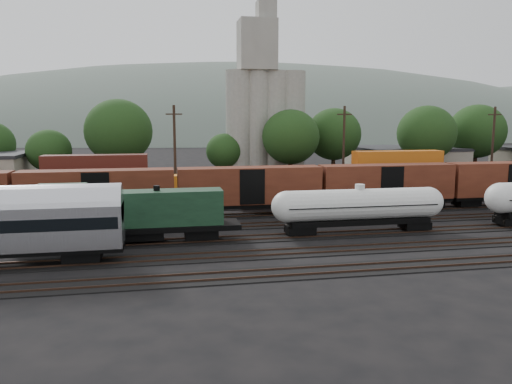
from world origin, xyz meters
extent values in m
plane|color=black|center=(0.00, 0.00, 0.00)|extent=(600.00, 600.00, 0.00)
cube|color=black|center=(0.00, -15.00, 0.04)|extent=(180.00, 3.20, 0.08)
cube|color=#382319|center=(0.00, -15.72, 0.12)|extent=(180.00, 0.08, 0.16)
cube|color=#382319|center=(0.00, -14.28, 0.12)|extent=(180.00, 0.08, 0.16)
cube|color=black|center=(0.00, -10.00, 0.04)|extent=(180.00, 3.20, 0.08)
cube|color=#382319|center=(0.00, -10.72, 0.12)|extent=(180.00, 0.08, 0.16)
cube|color=#382319|center=(0.00, -9.28, 0.12)|extent=(180.00, 0.08, 0.16)
cube|color=black|center=(0.00, -5.00, 0.04)|extent=(180.00, 3.20, 0.08)
cube|color=#382319|center=(0.00, -5.72, 0.12)|extent=(180.00, 0.08, 0.16)
cube|color=#382319|center=(0.00, -4.28, 0.12)|extent=(180.00, 0.08, 0.16)
cube|color=black|center=(0.00, 0.00, 0.04)|extent=(180.00, 3.20, 0.08)
cube|color=#382319|center=(0.00, -0.72, 0.12)|extent=(180.00, 0.08, 0.16)
cube|color=#382319|center=(0.00, 0.72, 0.12)|extent=(180.00, 0.08, 0.16)
cube|color=black|center=(0.00, 5.00, 0.04)|extent=(180.00, 3.20, 0.08)
cube|color=#382319|center=(0.00, 4.28, 0.12)|extent=(180.00, 0.08, 0.16)
cube|color=#382319|center=(0.00, 5.72, 0.12)|extent=(180.00, 0.08, 0.16)
cube|color=black|center=(0.00, 10.00, 0.04)|extent=(180.00, 3.20, 0.08)
cube|color=#382319|center=(0.00, 9.28, 0.12)|extent=(180.00, 0.08, 0.16)
cube|color=#382319|center=(0.00, 10.72, 0.12)|extent=(180.00, 0.08, 0.16)
cube|color=black|center=(0.00, 15.00, 0.04)|extent=(180.00, 3.20, 0.08)
cube|color=#382319|center=(0.00, 14.28, 0.12)|extent=(180.00, 0.08, 0.16)
cube|color=#382319|center=(0.00, 15.72, 0.12)|extent=(180.00, 0.08, 0.16)
cube|color=black|center=(-16.44, -5.00, 1.36)|extent=(17.87, 3.05, 0.42)
cube|color=black|center=(-16.44, -5.00, 0.88)|extent=(5.25, 2.31, 0.84)
cube|color=#16341F|center=(-14.30, -5.00, 2.98)|extent=(10.72, 2.52, 2.84)
cube|color=#16341F|center=(-21.80, -5.00, 3.30)|extent=(3.78, 3.05, 3.47)
cube|color=black|center=(-21.80, -5.00, 4.40)|extent=(3.89, 3.15, 0.95)
cube|color=#16341F|center=(-24.30, -5.00, 2.51)|extent=(1.68, 2.52, 1.89)
cylinder|color=black|center=(-14.30, -5.00, 4.56)|extent=(0.53, 0.53, 0.53)
cube|color=black|center=(-22.16, -5.00, 0.67)|extent=(2.73, 2.10, 0.74)
cube|color=black|center=(-10.73, -5.00, 0.67)|extent=(2.73, 2.10, 0.74)
cylinder|color=silver|center=(3.35, -5.00, 2.70)|extent=(13.29, 2.74, 2.74)
sphere|color=silver|center=(-3.29, -5.00, 2.70)|extent=(2.74, 2.74, 2.74)
sphere|color=silver|center=(10.00, -5.00, 2.70)|extent=(2.74, 2.74, 2.74)
cylinder|color=silver|center=(3.35, -5.00, 4.26)|extent=(0.85, 0.85, 0.47)
cube|color=black|center=(3.35, -5.00, 2.70)|extent=(13.60, 2.87, 0.08)
cube|color=black|center=(3.35, -5.00, 1.19)|extent=(12.84, 2.08, 0.47)
cube|color=black|center=(-2.09, -5.00, 0.62)|extent=(2.45, 1.89, 0.66)
cube|color=black|center=(8.79, -5.00, 0.62)|extent=(2.45, 1.89, 0.66)
sphere|color=silver|center=(17.47, -5.00, 2.84)|extent=(2.89, 2.89, 2.89)
cube|color=black|center=(18.75, -5.00, 0.65)|extent=(2.59, 1.99, 0.70)
cube|color=black|center=(-19.55, -10.00, 0.65)|extent=(2.60, 2.00, 0.70)
cube|color=black|center=(2.90, 10.00, 1.27)|extent=(17.43, 2.81, 0.39)
cube|color=black|center=(2.90, 10.00, 0.83)|extent=(4.84, 2.13, 0.77)
cube|color=orange|center=(5.00, 10.00, 2.77)|extent=(10.46, 2.32, 2.61)
cube|color=orange|center=(-2.33, 10.00, 3.06)|extent=(3.49, 2.81, 3.20)
cube|color=black|center=(-2.33, 10.00, 4.07)|extent=(3.58, 2.91, 0.87)
cube|color=orange|center=(-4.77, 10.00, 2.33)|extent=(1.55, 2.32, 1.74)
cylinder|color=black|center=(5.00, 10.00, 4.22)|extent=(0.48, 0.48, 0.48)
cube|color=black|center=(-2.67, 10.00, 0.64)|extent=(2.52, 1.94, 0.68)
cube|color=black|center=(8.48, 10.00, 0.64)|extent=(2.52, 1.94, 0.68)
cube|color=black|center=(-20.16, 5.00, 1.20)|extent=(15.00, 2.60, 0.40)
cube|color=#532214|center=(-20.16, 5.00, 3.30)|extent=(15.00, 2.90, 3.80)
cube|color=black|center=(-4.76, 5.00, 1.20)|extent=(15.00, 2.60, 0.40)
cube|color=#532214|center=(-4.76, 5.00, 3.30)|extent=(15.00, 2.90, 3.80)
cube|color=black|center=(10.64, 5.00, 1.20)|extent=(15.00, 2.60, 0.40)
cube|color=#532214|center=(10.64, 5.00, 3.30)|extent=(15.00, 2.90, 3.80)
cube|color=black|center=(26.04, 5.00, 1.20)|extent=(15.00, 2.60, 0.40)
cube|color=#532214|center=(26.04, 5.00, 3.30)|extent=(15.00, 2.90, 3.80)
cube|color=black|center=(0.00, 15.00, 0.50)|extent=(160.00, 2.60, 0.60)
cube|color=silver|center=(-21.49, 15.00, 2.10)|extent=(12.00, 2.40, 2.60)
cube|color=#461710|center=(-21.49, 15.00, 4.70)|extent=(12.00, 2.40, 2.60)
cube|color=#C86B14|center=(-8.69, 15.00, 2.10)|extent=(12.00, 2.40, 2.60)
cube|color=maroon|center=(4.11, 15.00, 2.10)|extent=(12.00, 2.40, 2.60)
cube|color=#4C1113|center=(16.91, 15.00, 2.10)|extent=(12.00, 2.40, 2.60)
cube|color=#C35D14|center=(16.91, 15.00, 4.70)|extent=(12.00, 2.40, 2.60)
cube|color=maroon|center=(29.71, 15.00, 2.10)|extent=(12.00, 2.40, 2.60)
cylinder|color=gray|center=(-1.00, 36.00, 9.00)|extent=(4.40, 4.40, 18.00)
cylinder|color=gray|center=(2.00, 36.00, 9.00)|extent=(4.40, 4.40, 18.00)
cylinder|color=gray|center=(5.00, 36.00, 9.00)|extent=(4.40, 4.40, 18.00)
cylinder|color=gray|center=(8.00, 36.00, 9.00)|extent=(4.40, 4.40, 18.00)
cube|color=gray|center=(2.00, 36.00, 22.00)|extent=(6.00, 5.00, 8.00)
cube|color=gray|center=(3.50, 36.00, 27.00)|extent=(3.00, 3.00, 4.00)
cube|color=#9E937F|center=(30.00, 38.00, 2.30)|extent=(18.00, 14.00, 4.60)
cube|color=#232326|center=(30.00, 38.00, 4.85)|extent=(18.36, 14.28, 0.50)
cylinder|color=black|center=(-30.58, 34.27, 1.24)|extent=(0.70, 0.70, 2.48)
ellipsoid|color=#1E3C16|center=(-30.58, 34.27, 5.39)|extent=(6.72, 6.72, 6.37)
cylinder|color=black|center=(-20.17, 33.57, 1.90)|extent=(0.70, 0.70, 3.81)
ellipsoid|color=#1E3C16|center=(-20.17, 33.57, 8.29)|extent=(10.33, 10.33, 9.78)
cylinder|color=black|center=(-3.52, 35.71, 1.13)|extent=(0.70, 0.70, 2.25)
ellipsoid|color=#1E3C16|center=(-3.52, 35.71, 4.90)|extent=(6.11, 6.11, 5.79)
cylinder|color=black|center=(6.49, 30.96, 1.68)|extent=(0.70, 0.70, 3.36)
ellipsoid|color=#1E3C16|center=(6.49, 30.96, 7.32)|extent=(9.13, 9.13, 8.64)
cylinder|color=black|center=(15.51, 36.08, 1.73)|extent=(0.70, 0.70, 3.46)
ellipsoid|color=#1E3C16|center=(15.51, 36.08, 7.53)|extent=(9.39, 9.39, 8.89)
cylinder|color=black|center=(29.69, 30.44, 1.78)|extent=(0.70, 0.70, 3.56)
ellipsoid|color=#1E3C16|center=(29.69, 30.44, 7.77)|extent=(9.68, 9.68, 9.17)
cylinder|color=black|center=(41.30, 33.76, 1.83)|extent=(0.70, 0.70, 3.66)
ellipsoid|color=#1E3C16|center=(41.30, 33.76, 7.96)|extent=(9.92, 9.92, 9.40)
cylinder|color=black|center=(-12.00, 22.00, 6.00)|extent=(0.36, 0.36, 12.00)
cube|color=black|center=(-12.00, 22.00, 10.80)|extent=(2.20, 0.18, 0.18)
cylinder|color=black|center=(12.00, 22.00, 6.00)|extent=(0.36, 0.36, 12.00)
cube|color=black|center=(12.00, 22.00, 10.80)|extent=(2.20, 0.18, 0.18)
cylinder|color=black|center=(36.00, 22.00, 6.00)|extent=(0.36, 0.36, 12.00)
cube|color=black|center=(36.00, 22.00, 10.80)|extent=(2.20, 0.18, 0.18)
ellipsoid|color=#59665B|center=(40.00, 260.00, -22.75)|extent=(520.00, 286.00, 130.00)
camera|label=1|loc=(-13.89, -46.17, 10.30)|focal=35.00mm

